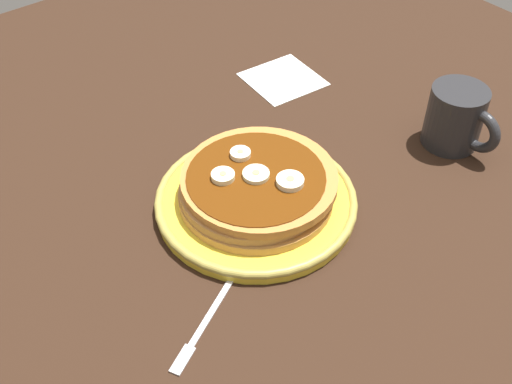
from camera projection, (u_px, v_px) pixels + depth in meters
The scene contains 10 objects.
ground_plane at pixel (256, 215), 81.77cm from camera, with size 140.00×140.00×3.00cm, color black.
plate at pixel (256, 201), 80.02cm from camera, with size 25.77×25.77×1.92cm.
pancake_stack at pixel (257, 187), 78.37cm from camera, with size 19.71×19.96×3.68cm.
banana_slice_0 at pixel (258, 176), 76.77cm from camera, with size 3.34×3.34×0.80cm.
banana_slice_1 at pixel (290, 181), 75.92cm from camera, with size 3.41×3.41×1.00cm.
banana_slice_2 at pixel (223, 176), 76.62cm from camera, with size 2.92×2.92×0.97cm.
banana_slice_3 at pixel (240, 154), 79.70cm from camera, with size 2.64×2.64×0.93cm.
coffee_mug at pixel (457, 117), 86.98cm from camera, with size 11.26×7.88×8.82cm.
napkin at pixel (283, 79), 101.76cm from camera, with size 11.00×11.00×0.30cm, color white.
fork at pixel (200, 330), 66.89cm from camera, with size 6.68×12.07×0.50cm.
Camera 1 is at (44.44, -36.07, 56.98)cm, focal length 44.14 mm.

